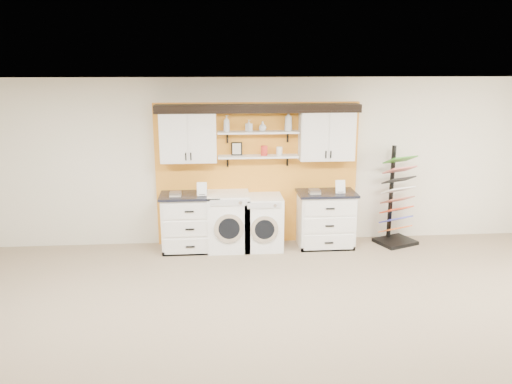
{
  "coord_description": "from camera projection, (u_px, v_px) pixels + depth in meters",
  "views": [
    {
      "loc": [
        -0.69,
        -4.26,
        3.01
      ],
      "look_at": [
        -0.16,
        2.3,
        1.31
      ],
      "focal_mm": 35.0,
      "sensor_mm": 36.0,
      "label": 1
    }
  ],
  "objects": [
    {
      "name": "ceiling",
      "position": [
        296.0,
        89.0,
        4.22
      ],
      "size": [
        10.0,
        10.0,
        0.0
      ],
      "primitive_type": "plane",
      "rotation": [
        3.14,
        0.0,
        0.0
      ],
      "color": "white",
      "rests_on": "wall_back"
    },
    {
      "name": "floor",
      "position": [
        291.0,
        378.0,
        4.91
      ],
      "size": [
        10.0,
        10.0,
        0.0
      ],
      "primitive_type": "plane",
      "color": "gray",
      "rests_on": "ground"
    },
    {
      "name": "dryer",
      "position": [
        263.0,
        222.0,
        8.32
      ],
      "size": [
        0.64,
        0.71,
        0.89
      ],
      "color": "white",
      "rests_on": "floor"
    },
    {
      "name": "base_cabinet_left",
      "position": [
        191.0,
        222.0,
        8.22
      ],
      "size": [
        0.97,
        0.66,
        0.95
      ],
      "color": "white",
      "rests_on": "floor"
    },
    {
      "name": "canister_cream",
      "position": [
        279.0,
        151.0,
        8.21
      ],
      "size": [
        0.1,
        0.1,
        0.14
      ],
      "primitive_type": "cylinder",
      "color": "silver",
      "rests_on": "shelf_lower"
    },
    {
      "name": "soap_bottle_c",
      "position": [
        263.0,
        126.0,
        8.08
      ],
      "size": [
        0.17,
        0.17,
        0.16
      ],
      "primitive_type": "imported",
      "rotation": [
        0.0,
        0.0,
        3.59
      ],
      "color": "silver",
      "rests_on": "shelf_upper"
    },
    {
      "name": "shelf_lower",
      "position": [
        258.0,
        156.0,
        8.2
      ],
      "size": [
        1.32,
        0.28,
        0.03
      ],
      "primitive_type": "cube",
      "color": "white",
      "rests_on": "wall_back"
    },
    {
      "name": "upper_cabinet_right",
      "position": [
        327.0,
        135.0,
        8.2
      ],
      "size": [
        0.9,
        0.35,
        0.84
      ],
      "color": "white",
      "rests_on": "wall_back"
    },
    {
      "name": "soap_bottle_d",
      "position": [
        288.0,
        121.0,
        8.09
      ],
      "size": [
        0.15,
        0.15,
        0.33
      ],
      "primitive_type": "imported",
      "rotation": [
        0.0,
        0.0,
        0.26
      ],
      "color": "silver",
      "rests_on": "shelf_upper"
    },
    {
      "name": "soap_bottle_a",
      "position": [
        227.0,
        123.0,
        8.02
      ],
      "size": [
        0.14,
        0.14,
        0.26
      ],
      "primitive_type": "imported",
      "rotation": [
        0.0,
        0.0,
        0.77
      ],
      "color": "silver",
      "rests_on": "shelf_upper"
    },
    {
      "name": "crown_molding",
      "position": [
        258.0,
        107.0,
        8.01
      ],
      "size": [
        3.3,
        0.41,
        0.13
      ],
      "color": "black",
      "rests_on": "wall_back"
    },
    {
      "name": "picture_frame",
      "position": [
        237.0,
        149.0,
        8.19
      ],
      "size": [
        0.18,
        0.02,
        0.22
      ],
      "color": "black",
      "rests_on": "shelf_lower"
    },
    {
      "name": "sample_rack",
      "position": [
        396.0,
        213.0,
        8.51
      ],
      "size": [
        0.76,
        0.7,
        1.68
      ],
      "rotation": [
        0.0,
        0.0,
        0.39
      ],
      "color": "black",
      "rests_on": "floor"
    },
    {
      "name": "canister_red",
      "position": [
        264.0,
        151.0,
        8.18
      ],
      "size": [
        0.11,
        0.11,
        0.16
      ],
      "primitive_type": "cylinder",
      "color": "red",
      "rests_on": "shelf_lower"
    },
    {
      "name": "soap_bottle_b",
      "position": [
        249.0,
        126.0,
        8.06
      ],
      "size": [
        0.12,
        0.12,
        0.19
      ],
      "primitive_type": "imported",
      "rotation": [
        0.0,
        0.0,
        0.67
      ],
      "color": "silver",
      "rests_on": "shelf_upper"
    },
    {
      "name": "washer",
      "position": [
        229.0,
        221.0,
        8.27
      ],
      "size": [
        0.69,
        0.71,
        0.96
      ],
      "color": "white",
      "rests_on": "floor"
    },
    {
      "name": "upper_cabinet_left",
      "position": [
        188.0,
        136.0,
        8.02
      ],
      "size": [
        0.9,
        0.35,
        0.84
      ],
      "color": "white",
      "rests_on": "wall_back"
    },
    {
      "name": "wall_back",
      "position": [
        257.0,
        162.0,
        8.43
      ],
      "size": [
        10.0,
        0.0,
        10.0
      ],
      "primitive_type": "plane",
      "rotation": [
        1.57,
        0.0,
        0.0
      ],
      "color": "silver",
      "rests_on": "floor"
    },
    {
      "name": "shelf_upper",
      "position": [
        258.0,
        132.0,
        8.1
      ],
      "size": [
        1.32,
        0.28,
        0.03
      ],
      "primitive_type": "cube",
      "color": "white",
      "rests_on": "wall_back"
    },
    {
      "name": "accent_panel",
      "position": [
        257.0,
        174.0,
        8.44
      ],
      "size": [
        3.4,
        0.07,
        2.4
      ],
      "primitive_type": "cube",
      "color": "orange",
      "rests_on": "wall_back"
    },
    {
      "name": "base_cabinet_right",
      "position": [
        326.0,
        219.0,
        8.4
      ],
      "size": [
        0.97,
        0.66,
        0.95
      ],
      "color": "white",
      "rests_on": "floor"
    }
  ]
}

